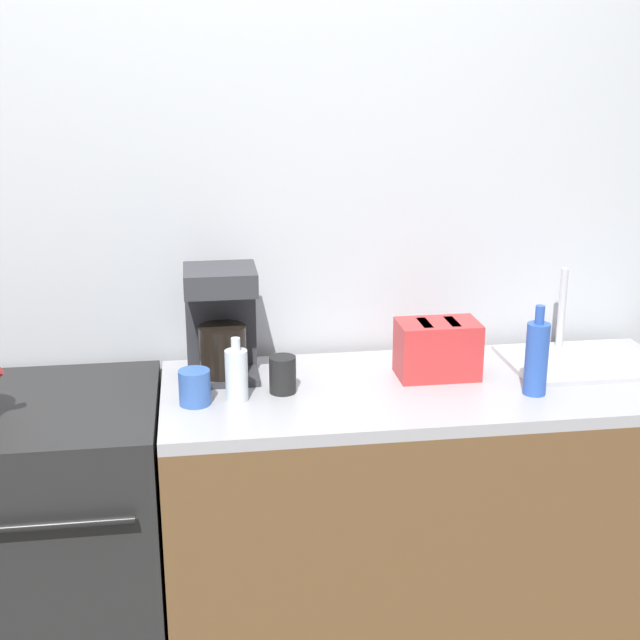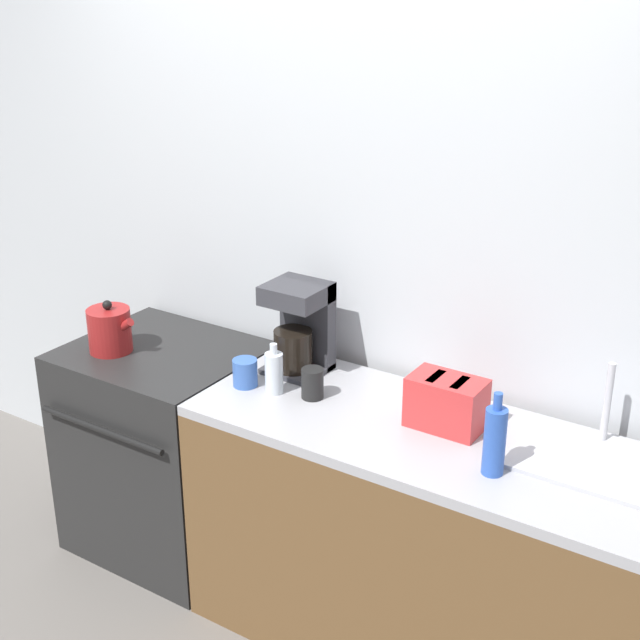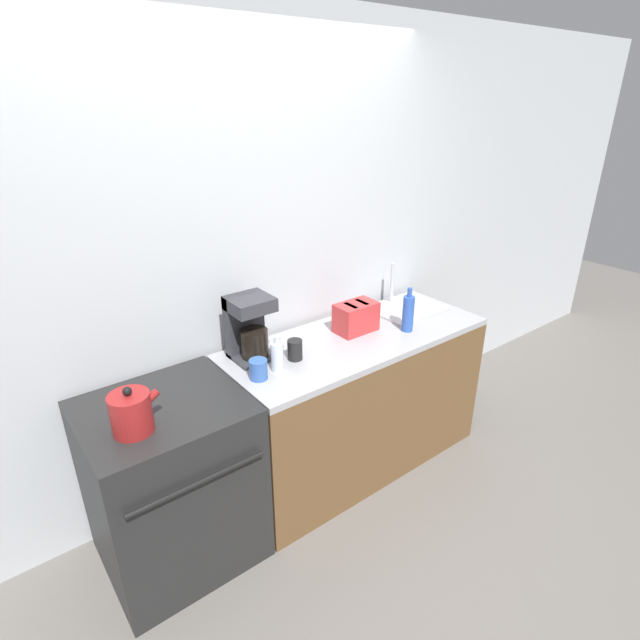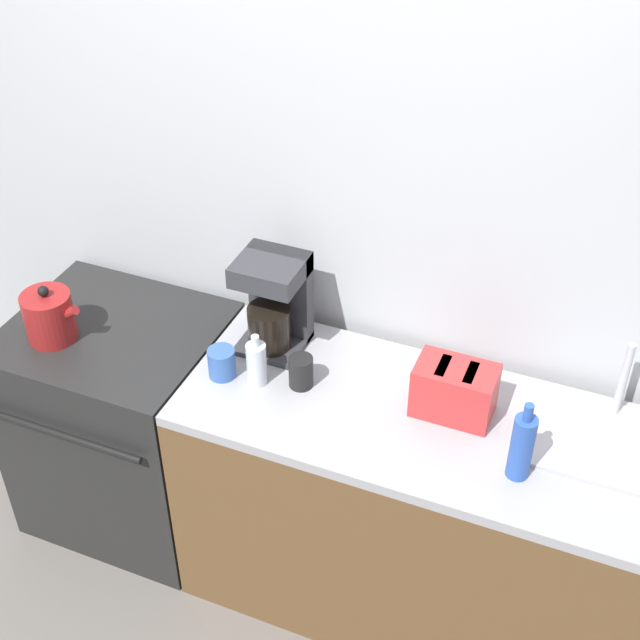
{
  "view_description": "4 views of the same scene",
  "coord_description": "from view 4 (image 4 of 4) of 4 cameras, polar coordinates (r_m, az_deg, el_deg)",
  "views": [
    {
      "loc": [
        -0.11,
        -2.11,
        1.87
      ],
      "look_at": [
        0.25,
        0.41,
        1.07
      ],
      "focal_mm": 50.0,
      "sensor_mm": 36.0,
      "label": 1
    },
    {
      "loc": [
        1.67,
        -2.01,
        2.32
      ],
      "look_at": [
        0.09,
        0.41,
        1.14
      ],
      "focal_mm": 50.0,
      "sensor_mm": 36.0,
      "label": 2
    },
    {
      "loc": [
        -1.18,
        -1.6,
        2.15
      ],
      "look_at": [
        0.3,
        0.32,
        1.06
      ],
      "focal_mm": 28.0,
      "sensor_mm": 36.0,
      "label": 3
    },
    {
      "loc": [
        1.0,
        -1.65,
        2.79
      ],
      "look_at": [
        0.16,
        0.38,
        1.1
      ],
      "focal_mm": 50.0,
      "sensor_mm": 36.0,
      "label": 4
    }
  ],
  "objects": [
    {
      "name": "toaster",
      "position": [
        2.75,
        8.6,
        -4.46
      ],
      "size": [
        0.25,
        0.15,
        0.17
      ],
      "color": "red",
      "rests_on": "counter_block"
    },
    {
      "name": "coffee_maker",
      "position": [
        2.93,
        -2.94,
        1.3
      ],
      "size": [
        0.21,
        0.2,
        0.34
      ],
      "color": "#333338",
      "rests_on": "counter_block"
    },
    {
      "name": "bottle_blue",
      "position": [
        2.57,
        12.79,
        -7.88
      ],
      "size": [
        0.07,
        0.07,
        0.27
      ],
      "color": "#2D56B7",
      "rests_on": "counter_block"
    },
    {
      "name": "wall_back",
      "position": [
        2.95,
        -0.58,
        7.15
      ],
      "size": [
        8.0,
        0.05,
        2.6
      ],
      "color": "silver",
      "rests_on": "ground_plane"
    },
    {
      "name": "counter_block",
      "position": [
        3.09,
        6.69,
        -12.33
      ],
      "size": [
        1.6,
        0.63,
        0.88
      ],
      "color": "brown",
      "rests_on": "ground_plane"
    },
    {
      "name": "ground_plane",
      "position": [
        3.39,
        -5.25,
        -18.13
      ],
      "size": [
        12.0,
        12.0,
        0.0
      ],
      "primitive_type": "plane",
      "color": "slate"
    },
    {
      "name": "cup_blue",
      "position": [
        2.89,
        -6.31,
        -2.75
      ],
      "size": [
        0.09,
        0.09,
        0.1
      ],
      "color": "#3860B2",
      "rests_on": "counter_block"
    },
    {
      "name": "kettle",
      "position": [
        3.13,
        -16.93,
        0.23
      ],
      "size": [
        0.21,
        0.17,
        0.21
      ],
      "color": "maroon",
      "rests_on": "stove"
    },
    {
      "name": "cup_black",
      "position": [
        2.83,
        -1.23,
        -3.33
      ],
      "size": [
        0.08,
        0.08,
        0.11
      ],
      "color": "black",
      "rests_on": "counter_block"
    },
    {
      "name": "stove",
      "position": [
        3.45,
        -12.27,
        -6.26
      ],
      "size": [
        0.72,
        0.68,
        0.88
      ],
      "color": "black",
      "rests_on": "ground_plane"
    },
    {
      "name": "sink_tray",
      "position": [
        2.8,
        17.98,
        -7.25
      ],
      "size": [
        0.44,
        0.36,
        0.28
      ],
      "color": "#B7B7BC",
      "rests_on": "counter_block"
    },
    {
      "name": "bottle_clear",
      "position": [
        2.83,
        -4.09,
        -2.76
      ],
      "size": [
        0.06,
        0.06,
        0.19
      ],
      "color": "silver",
      "rests_on": "counter_block"
    }
  ]
}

